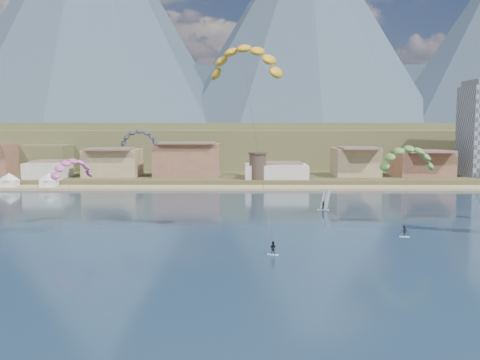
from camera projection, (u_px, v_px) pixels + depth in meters
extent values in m
plane|color=black|center=(238.00, 301.00, 59.46)|extent=(2400.00, 2400.00, 0.00)
cube|color=tan|center=(242.00, 188.00, 164.91)|extent=(2200.00, 12.00, 0.90)
cube|color=brown|center=(243.00, 142.00, 616.68)|extent=(2200.00, 900.00, 4.00)
cube|color=brown|center=(322.00, 144.00, 277.16)|extent=(320.00, 150.00, 15.00)
cube|color=brown|center=(174.00, 139.00, 317.34)|extent=(380.00, 170.00, 18.00)
cone|color=#2B3948|center=(90.00, 8.00, 856.93)|extent=(460.00, 460.00, 400.00)
cone|color=#2B3948|center=(306.00, 23.00, 876.55)|extent=(440.00, 440.00, 360.00)
cube|color=#2B3948|center=(243.00, 103.00, 949.33)|extent=(2000.00, 200.00, 110.00)
cylinder|color=#47382D|center=(258.00, 167.00, 172.27)|extent=(5.20, 5.20, 8.00)
cylinder|color=#47382D|center=(258.00, 153.00, 171.84)|extent=(5.82, 5.82, 0.60)
cube|color=white|center=(9.00, 183.00, 165.23)|extent=(4.50, 4.50, 2.00)
pyramid|color=white|center=(9.00, 173.00, 164.93)|extent=(6.40, 6.40, 2.00)
cube|color=white|center=(49.00, 183.00, 165.15)|extent=(4.50, 4.50, 2.00)
pyramid|color=white|center=(49.00, 173.00, 164.85)|extent=(6.40, 6.40, 2.00)
cube|color=silver|center=(273.00, 255.00, 80.61)|extent=(1.74, 1.04, 0.11)
imported|color=black|center=(273.00, 248.00, 80.51)|extent=(1.13, 1.00, 1.92)
cylinder|color=#262626|center=(258.00, 155.00, 86.55)|extent=(0.05, 0.05, 30.14)
cube|color=silver|center=(404.00, 237.00, 93.64)|extent=(1.68, 0.73, 0.11)
imported|color=black|center=(404.00, 231.00, 93.54)|extent=(1.30, 0.87, 1.86)
cylinder|color=#262626|center=(406.00, 198.00, 98.20)|extent=(0.05, 0.05, 14.56)
cylinder|color=#262626|center=(67.00, 203.00, 101.50)|extent=(0.04, 0.04, 11.84)
cylinder|color=#262626|center=(137.00, 174.00, 132.67)|extent=(0.04, 0.04, 15.89)
cube|color=silver|center=(323.00, 210.00, 123.51)|extent=(2.70, 1.29, 0.13)
imported|color=black|center=(323.00, 205.00, 123.41)|extent=(1.02, 0.77, 1.87)
cube|color=white|center=(325.00, 199.00, 123.27)|extent=(1.58, 2.97, 4.47)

